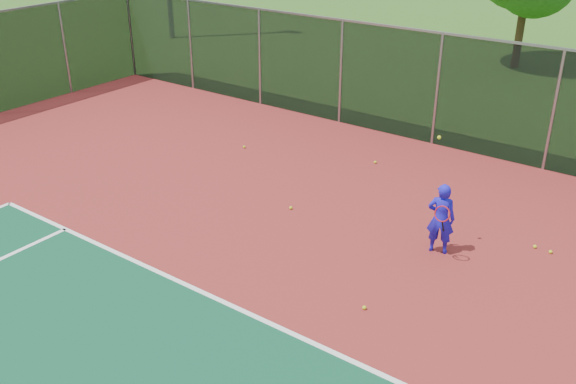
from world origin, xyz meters
name	(u,v)px	position (x,y,z in m)	size (l,w,h in m)	color
fence_back	(554,110)	(0.00, 12.00, 1.56)	(30.00, 0.06, 3.03)	black
tennis_player	(441,218)	(-0.45, 6.73, 0.74)	(0.60, 0.65, 2.30)	#1C15CD
practice_ball_0	(291,208)	(-3.79, 6.49, 0.06)	(0.07, 0.07, 0.07)	#C5D719
practice_ball_1	(244,147)	(-6.92, 8.67, 0.06)	(0.07, 0.07, 0.07)	#C5D719
practice_ball_3	(535,247)	(1.04, 7.95, 0.06)	(0.07, 0.07, 0.07)	#C5D719
practice_ball_4	(364,308)	(-0.64, 4.24, 0.06)	(0.07, 0.07, 0.07)	#C5D719
practice_ball_5	(551,252)	(1.34, 7.93, 0.06)	(0.07, 0.07, 0.07)	#C5D719
practice_ball_6	(375,162)	(-3.56, 9.83, 0.06)	(0.07, 0.07, 0.07)	#C5D719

